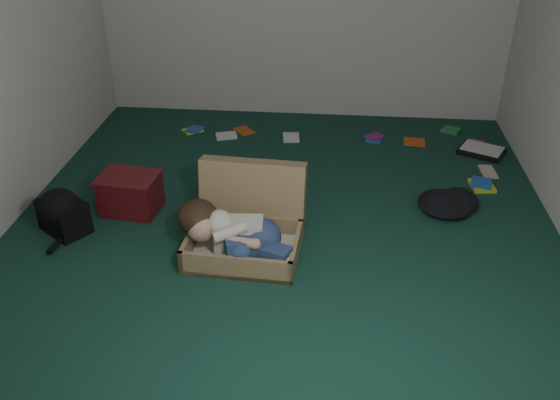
# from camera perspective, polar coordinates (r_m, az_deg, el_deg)

# --- Properties ---
(floor) EXTENTS (4.50, 4.50, 0.00)m
(floor) POSITION_cam_1_polar(r_m,az_deg,el_deg) (4.32, 0.19, -2.99)
(floor) COLOR #14392E
(floor) RESTS_ON ground
(wall_front) EXTENTS (4.50, 0.00, 4.50)m
(wall_front) POSITION_cam_1_polar(r_m,az_deg,el_deg) (1.75, -6.61, -8.09)
(wall_front) COLOR silver
(wall_front) RESTS_ON ground
(suitcase) EXTENTS (0.79, 0.77, 0.55)m
(suitcase) POSITION_cam_1_polar(r_m,az_deg,el_deg) (4.10, -3.15, -2.32)
(suitcase) COLOR #957A52
(suitcase) RESTS_ON floor
(person) EXTENTS (0.81, 0.42, 0.34)m
(person) POSITION_cam_1_polar(r_m,az_deg,el_deg) (3.93, -4.47, -3.19)
(person) COLOR silver
(person) RESTS_ON suitcase
(maroon_bin) EXTENTS (0.46, 0.38, 0.30)m
(maroon_bin) POSITION_cam_1_polar(r_m,az_deg,el_deg) (4.62, -14.18, 0.65)
(maroon_bin) COLOR #541116
(maroon_bin) RESTS_ON floor
(backpack) EXTENTS (0.55, 0.53, 0.26)m
(backpack) POSITION_cam_1_polar(r_m,az_deg,el_deg) (4.53, -20.10, -1.36)
(backpack) COLOR black
(backpack) RESTS_ON floor
(clothing_pile) EXTENTS (0.56, 0.52, 0.14)m
(clothing_pile) POSITION_cam_1_polar(r_m,az_deg,el_deg) (4.69, 15.78, -0.29)
(clothing_pile) COLOR black
(clothing_pile) RESTS_ON floor
(paper_tray) EXTENTS (0.47, 0.43, 0.05)m
(paper_tray) POSITION_cam_1_polar(r_m,az_deg,el_deg) (5.73, 18.85, 4.52)
(paper_tray) COLOR black
(paper_tray) RESTS_ON floor
(book_scatter) EXTENTS (2.94, 1.31, 0.02)m
(book_scatter) POSITION_cam_1_polar(r_m,az_deg,el_deg) (5.64, 8.72, 5.30)
(book_scatter) COLOR yellow
(book_scatter) RESTS_ON floor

